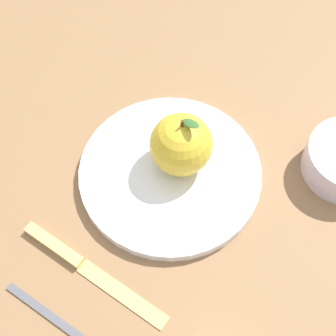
{
  "coord_description": "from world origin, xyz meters",
  "views": [
    {
      "loc": [
        0.06,
        -0.29,
        0.58
      ],
      "look_at": [
        -0.0,
        0.03,
        0.02
      ],
      "focal_mm": 53.9,
      "sensor_mm": 36.0,
      "label": 1
    }
  ],
  "objects": [
    {
      "name": "ground_plane",
      "position": [
        0.0,
        0.0,
        0.0
      ],
      "size": [
        2.4,
        2.4,
        0.0
      ],
      "primitive_type": "plane",
      "color": "olive"
    },
    {
      "name": "dinner_plate",
      "position": [
        -0.0,
        0.03,
        0.01
      ],
      "size": [
        0.24,
        0.24,
        0.02
      ],
      "color": "white",
      "rests_on": "ground_plane"
    },
    {
      "name": "apple",
      "position": [
        0.01,
        0.05,
        0.05
      ],
      "size": [
        0.08,
        0.08,
        0.09
      ],
      "color": "gold",
      "rests_on": "dinner_plate"
    },
    {
      "name": "knife",
      "position": [
        -0.08,
        -0.11,
        0.0
      ],
      "size": [
        0.19,
        0.1,
        0.01
      ],
      "color": "#D8B766",
      "rests_on": "ground_plane"
    }
  ]
}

